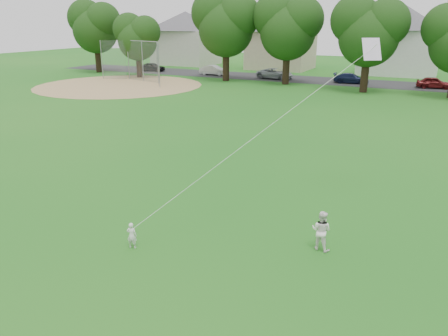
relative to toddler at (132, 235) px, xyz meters
The scene contains 10 objects.
ground 2.31m from the toddler, ahead, with size 160.00×160.00×0.00m, color #166218.
street 42.31m from the toddler, 86.94° to the left, with size 90.00×7.00×0.01m, color #2D2D30.
dirt_infield 36.90m from the toddler, 130.05° to the left, with size 18.00×18.00×0.02m, color #9E7F51.
toddler is the anchor object (origin of this frame).
older_boy 5.91m from the toddler, 25.87° to the left, with size 0.63×0.49×1.29m, color white.
kite 5.44m from the toddler, 53.91° to the left, with size 3.22×4.18×10.68m.
baseball_backstop 39.63m from the toddler, 126.59° to the left, with size 9.99×3.95×4.52m.
tree_row 37.21m from the toddler, 85.48° to the left, with size 83.83×9.10×10.37m.
parked_cars 41.77m from the toddler, 80.92° to the left, with size 71.20×2.29×1.25m.
house_row 52.52m from the toddler, 87.21° to the left, with size 77.57×14.11×10.21m.
Camera 1 is at (5.80, -9.89, 6.83)m, focal length 35.00 mm.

